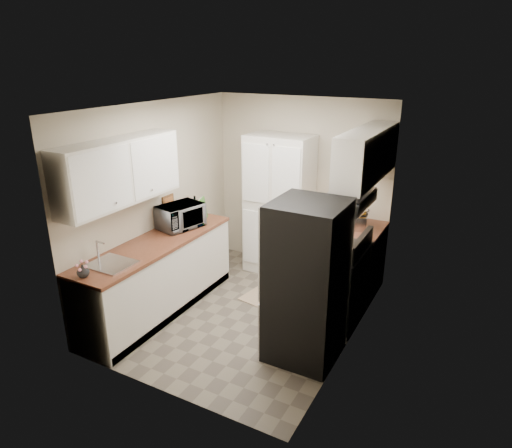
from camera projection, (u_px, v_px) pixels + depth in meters
name	position (u px, v px, depth m)	size (l,w,h in m)	color
ground	(246.00, 313.00, 5.66)	(3.20, 3.20, 0.00)	#665B4C
room_shell	(243.00, 187.00, 5.10)	(2.64, 3.24, 2.52)	beige
pantry_cabinet	(279.00, 205.00, 6.49)	(0.90, 0.55, 2.00)	silver
base_cabinet_left	(159.00, 278.00, 5.60)	(0.60, 2.30, 0.88)	silver
countertop_left	(156.00, 243.00, 5.44)	(0.63, 2.33, 0.04)	brown
base_cabinet_right	(355.00, 261.00, 6.05)	(0.60, 0.80, 0.88)	silver
countertop_right	(358.00, 229.00, 5.90)	(0.63, 0.83, 0.04)	brown
electric_range	(334.00, 283.00, 5.39)	(0.71, 0.78, 1.13)	#B7B7BC
refrigerator	(307.00, 282.00, 4.61)	(0.70, 0.72, 1.70)	#B7B7BC
microwave	(180.00, 216.00, 5.83)	(0.56, 0.38, 0.31)	#B2B2B7
wine_bottle	(195.00, 210.00, 6.03)	(0.08, 0.08, 0.33)	black
flower_vase	(83.00, 271.00, 4.55)	(0.12, 0.12, 0.13)	white
cutting_board	(203.00, 209.00, 6.12)	(0.02, 0.24, 0.30)	#3E7E2D
toaster_oven	(357.00, 221.00, 5.85)	(0.26, 0.33, 0.19)	#B0B1B6
fruit_basket	(360.00, 210.00, 5.79)	(0.24, 0.24, 0.10)	orange
kitchen_mat	(272.00, 293.00, 6.14)	(0.52, 0.83, 0.01)	tan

